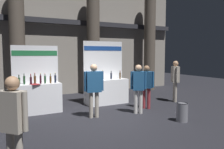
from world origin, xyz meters
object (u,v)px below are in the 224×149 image
at_px(trash_bin, 182,112).
at_px(visitor_2, 146,83).
at_px(visitor_5, 138,85).
at_px(visitor_4, 94,85).
at_px(visitor_1, 175,77).
at_px(visitor_0, 14,120).
at_px(exhibitor_booth_0, 38,95).
at_px(exhibitor_booth_1, 107,88).

xyz_separation_m(trash_bin, visitor_2, (0.07, 1.85, 0.67)).
bearing_deg(visitor_5, visitor_4, -160.19).
distance_m(visitor_1, visitor_4, 4.08).
distance_m(trash_bin, visitor_2, 1.97).
bearing_deg(visitor_0, visitor_1, 75.60).
distance_m(exhibitor_booth_0, visitor_0, 4.43).
height_order(visitor_0, visitor_5, visitor_0).
xyz_separation_m(exhibitor_booth_0, visitor_5, (2.98, -1.75, 0.39)).
bearing_deg(visitor_0, trash_bin, 61.82).
relative_size(visitor_1, visitor_2, 1.08).
bearing_deg(visitor_5, exhibitor_booth_0, 178.94).
bearing_deg(visitor_4, visitor_2, -163.72).
bearing_deg(visitor_2, visitor_4, -123.15).
bearing_deg(visitor_4, exhibitor_booth_1, -116.80).
relative_size(exhibitor_booth_0, visitor_2, 1.45).
bearing_deg(visitor_1, visitor_4, 127.37).
height_order(visitor_0, visitor_4, visitor_4).
bearing_deg(visitor_4, exhibitor_booth_0, -34.31).
height_order(exhibitor_booth_0, trash_bin, exhibitor_booth_0).
distance_m(visitor_0, visitor_2, 5.66).
bearing_deg(trash_bin, visitor_2, 87.95).
xyz_separation_m(visitor_0, visitor_2, (4.84, 2.93, -0.04)).
bearing_deg(visitor_0, visitor_5, 79.95).
height_order(visitor_1, visitor_2, visitor_1).
bearing_deg(visitor_5, exhibitor_booth_1, 126.01).
bearing_deg(visitor_2, exhibitor_booth_0, -147.52).
bearing_deg(visitor_4, trash_bin, 153.85).
height_order(exhibitor_booth_0, visitor_4, exhibitor_booth_0).
height_order(visitor_4, visitor_5, visitor_4).
height_order(visitor_0, visitor_1, visitor_1).
distance_m(exhibitor_booth_1, visitor_4, 2.15).
relative_size(exhibitor_booth_1, visitor_2, 1.58).
height_order(exhibitor_booth_0, visitor_2, exhibitor_booth_0).
height_order(visitor_1, visitor_5, visitor_1).
bearing_deg(visitor_0, visitor_2, 80.22).
distance_m(visitor_1, visitor_5, 2.64).
distance_m(visitor_2, visitor_5, 0.81).
relative_size(exhibitor_booth_1, visitor_0, 1.51).
distance_m(visitor_4, visitor_5, 1.56).
height_order(exhibitor_booth_0, exhibitor_booth_1, exhibitor_booth_1).
bearing_deg(exhibitor_booth_1, visitor_2, -58.76).
distance_m(visitor_2, visitor_4, 2.22).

